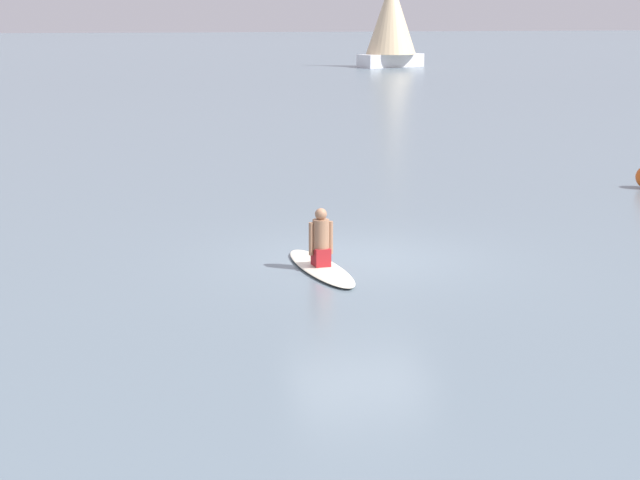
% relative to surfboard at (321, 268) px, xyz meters
% --- Properties ---
extents(ground_plane, '(400.00, 400.00, 0.00)m').
position_rel_surfboard_xyz_m(ground_plane, '(-0.66, 0.88, -0.04)').
color(ground_plane, slate).
extents(surfboard, '(2.96, 0.93, 0.08)m').
position_rel_surfboard_xyz_m(surfboard, '(0.00, 0.00, 0.00)').
color(surfboard, silver).
rests_on(surfboard, ground).
extents(person_paddler, '(0.35, 0.43, 0.98)m').
position_rel_surfboard_xyz_m(person_paddler, '(0.00, 0.00, 0.49)').
color(person_paddler, '#A51E23').
rests_on(person_paddler, surfboard).
extents(sailboat_far_right, '(5.14, 5.71, 7.53)m').
position_rel_surfboard_xyz_m(sailboat_far_right, '(-63.38, 19.88, 3.52)').
color(sailboat_far_right, silver).
rests_on(sailboat_far_right, ground).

